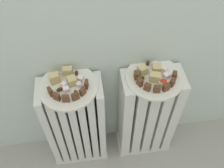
# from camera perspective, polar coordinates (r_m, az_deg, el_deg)

# --- Properties ---
(radiator_left) EXTENTS (0.31, 0.16, 0.64)m
(radiator_left) POSITION_cam_1_polar(r_m,az_deg,el_deg) (1.44, -7.84, -8.75)
(radiator_left) COLOR silver
(radiator_left) RESTS_ON ground_plane
(radiator_right) EXTENTS (0.31, 0.16, 0.64)m
(radiator_right) POSITION_cam_1_polar(r_m,az_deg,el_deg) (1.46, 7.66, -6.94)
(radiator_right) COLOR silver
(radiator_right) RESTS_ON ground_plane
(plate_left) EXTENTS (0.26, 0.26, 0.01)m
(plate_left) POSITION_cam_1_polar(r_m,az_deg,el_deg) (1.17, -9.56, -0.59)
(plate_left) COLOR silver
(plate_left) RESTS_ON radiator_left
(plate_right) EXTENTS (0.26, 0.26, 0.01)m
(plate_right) POSITION_cam_1_polar(r_m,az_deg,el_deg) (1.20, 9.29, 1.41)
(plate_right) COLOR silver
(plate_right) RESTS_ON radiator_right
(dark_cake_slice_left_0) EXTENTS (0.03, 0.03, 0.04)m
(dark_cake_slice_left_0) POSITION_cam_1_polar(r_m,az_deg,el_deg) (1.13, -13.37, -1.64)
(dark_cake_slice_left_0) COLOR #56351E
(dark_cake_slice_left_0) RESTS_ON plate_left
(dark_cake_slice_left_1) EXTENTS (0.03, 0.03, 0.04)m
(dark_cake_slice_left_1) POSITION_cam_1_polar(r_m,az_deg,el_deg) (1.11, -12.06, -2.74)
(dark_cake_slice_left_1) COLOR #56351E
(dark_cake_slice_left_1) RESTS_ON plate_left
(dark_cake_slice_left_2) EXTENTS (0.03, 0.02, 0.04)m
(dark_cake_slice_left_2) POSITION_cam_1_polar(r_m,az_deg,el_deg) (1.10, -10.12, -3.15)
(dark_cake_slice_left_2) COLOR #56351E
(dark_cake_slice_left_2) RESTS_ON plate_left
(dark_cake_slice_left_3) EXTENTS (0.03, 0.02, 0.04)m
(dark_cake_slice_left_3) POSITION_cam_1_polar(r_m,az_deg,el_deg) (1.10, -8.06, -2.73)
(dark_cake_slice_left_3) COLOR #56351E
(dark_cake_slice_left_3) RESTS_ON plate_left
(dark_cake_slice_left_4) EXTENTS (0.03, 0.03, 0.04)m
(dark_cake_slice_left_4) POSITION_cam_1_polar(r_m,az_deg,el_deg) (1.11, -6.44, -1.60)
(dark_cake_slice_left_4) COLOR #56351E
(dark_cake_slice_left_4) RESTS_ON plate_left
(dark_cake_slice_left_5) EXTENTS (0.02, 0.03, 0.04)m
(dark_cake_slice_left_5) POSITION_cam_1_polar(r_m,az_deg,el_deg) (1.13, -5.65, -0.07)
(dark_cake_slice_left_5) COLOR #56351E
(dark_cake_slice_left_5) RESTS_ON plate_left
(marble_cake_slice_left_0) EXTENTS (0.05, 0.04, 0.04)m
(marble_cake_slice_left_0) POSITION_cam_1_polar(r_m,az_deg,el_deg) (1.19, -9.73, 2.76)
(marble_cake_slice_left_0) COLOR tan
(marble_cake_slice_left_0) RESTS_ON plate_left
(marble_cake_slice_left_1) EXTENTS (0.05, 0.05, 0.04)m
(marble_cake_slice_left_1) POSITION_cam_1_polar(r_m,az_deg,el_deg) (1.15, -8.78, 0.68)
(marble_cake_slice_left_1) COLOR tan
(marble_cake_slice_left_1) RESTS_ON plate_left
(marble_cake_slice_left_2) EXTENTS (0.05, 0.05, 0.05)m
(marble_cake_slice_left_2) POSITION_cam_1_polar(r_m,az_deg,el_deg) (1.17, -12.50, 1.23)
(marble_cake_slice_left_2) COLOR tan
(marble_cake_slice_left_2) RESTS_ON plate_left
(turkish_delight_left_0) EXTENTS (0.03, 0.03, 0.03)m
(turkish_delight_left_0) POSITION_cam_1_polar(r_m,az_deg,el_deg) (1.13, -10.03, -1.19)
(turkish_delight_left_0) COLOR white
(turkish_delight_left_0) RESTS_ON plate_left
(turkish_delight_left_1) EXTENTS (0.03, 0.03, 0.02)m
(turkish_delight_left_1) POSITION_cam_1_polar(r_m,az_deg,el_deg) (1.16, -10.46, -0.16)
(turkish_delight_left_1) COLOR white
(turkish_delight_left_1) RESTS_ON plate_left
(turkish_delight_left_2) EXTENTS (0.02, 0.02, 0.02)m
(turkish_delight_left_2) POSITION_cam_1_polar(r_m,az_deg,el_deg) (1.15, -7.29, -0.14)
(turkish_delight_left_2) COLOR white
(turkish_delight_left_2) RESTS_ON plate_left
(turkish_delight_left_3) EXTENTS (0.03, 0.03, 0.02)m
(turkish_delight_left_3) POSITION_cam_1_polar(r_m,az_deg,el_deg) (1.17, -6.90, 1.20)
(turkish_delight_left_3) COLOR white
(turkish_delight_left_3) RESTS_ON plate_left
(medjool_date_left_0) EXTENTS (0.02, 0.03, 0.01)m
(medjool_date_left_0) POSITION_cam_1_polar(r_m,az_deg,el_deg) (1.20, -7.82, 2.41)
(medjool_date_left_0) COLOR #3D1E0F
(medjool_date_left_0) RESTS_ON plate_left
(medjool_date_left_1) EXTENTS (0.03, 0.03, 0.02)m
(medjool_date_left_1) POSITION_cam_1_polar(r_m,az_deg,el_deg) (1.15, -11.44, -1.19)
(medjool_date_left_1) COLOR #3D1E0F
(medjool_date_left_1) RESTS_ON plate_left
(medjool_date_left_2) EXTENTS (0.02, 0.03, 0.02)m
(medjool_date_left_2) POSITION_cam_1_polar(r_m,az_deg,el_deg) (1.12, -7.89, -1.81)
(medjool_date_left_2) COLOR #3D1E0F
(medjool_date_left_2) RESTS_ON plate_left
(medjool_date_left_3) EXTENTS (0.03, 0.03, 0.02)m
(medjool_date_left_3) POSITION_cam_1_polar(r_m,az_deg,el_deg) (1.20, -11.95, 2.07)
(medjool_date_left_3) COLOR #3D1E0F
(medjool_date_left_3) RESTS_ON plate_left
(dark_cake_slice_right_0) EXTENTS (0.02, 0.03, 0.04)m
(dark_cake_slice_right_0) POSITION_cam_1_polar(r_m,az_deg,el_deg) (1.16, 5.33, 1.92)
(dark_cake_slice_right_0) COLOR #56351E
(dark_cake_slice_right_0) RESTS_ON plate_right
(dark_cake_slice_right_1) EXTENTS (0.03, 0.03, 0.04)m
(dark_cake_slice_right_1) POSITION_cam_1_polar(r_m,az_deg,el_deg) (1.14, 6.13, 0.43)
(dark_cake_slice_right_1) COLOR #56351E
(dark_cake_slice_right_1) RESTS_ON plate_right
(dark_cake_slice_right_2) EXTENTS (0.03, 0.03, 0.04)m
(dark_cake_slice_right_2) POSITION_cam_1_polar(r_m,az_deg,el_deg) (1.13, 7.77, -0.68)
(dark_cake_slice_right_2) COLOR #56351E
(dark_cake_slice_right_2) RESTS_ON plate_right
(dark_cake_slice_right_3) EXTENTS (0.03, 0.02, 0.04)m
(dark_cake_slice_right_3) POSITION_cam_1_polar(r_m,az_deg,el_deg) (1.13, 9.84, -1.10)
(dark_cake_slice_right_3) COLOR #56351E
(dark_cake_slice_right_3) RESTS_ON plate_right
(dark_cake_slice_right_4) EXTENTS (0.03, 0.03, 0.04)m
(dark_cake_slice_right_4) POSITION_cam_1_polar(r_m,az_deg,el_deg) (1.14, 11.79, -0.71)
(dark_cake_slice_right_4) COLOR #56351E
(dark_cake_slice_right_4) RESTS_ON plate_right
(dark_cake_slice_right_5) EXTENTS (0.03, 0.03, 0.04)m
(dark_cake_slice_right_5) POSITION_cam_1_polar(r_m,az_deg,el_deg) (1.16, 13.13, 0.35)
(dark_cake_slice_right_5) COLOR #56351E
(dark_cake_slice_right_5) RESTS_ON plate_right
(dark_cake_slice_right_6) EXTENTS (0.02, 0.03, 0.04)m
(dark_cake_slice_right_6) POSITION_cam_1_polar(r_m,az_deg,el_deg) (1.19, 13.55, 1.80)
(dark_cake_slice_right_6) COLOR #56351E
(dark_cake_slice_right_6) RESTS_ON plate_right
(marble_cake_slice_right_0) EXTENTS (0.05, 0.05, 0.04)m
(marble_cake_slice_right_0) POSITION_cam_1_polar(r_m,az_deg,el_deg) (1.18, 6.66, 3.02)
(marble_cake_slice_right_0) COLOR tan
(marble_cake_slice_right_0) RESTS_ON plate_right
(marble_cake_slice_right_1) EXTENTS (0.05, 0.04, 0.05)m
(marble_cake_slice_right_1) POSITION_cam_1_polar(r_m,az_deg,el_deg) (1.16, 9.33, 1.42)
(marble_cake_slice_right_1) COLOR tan
(marble_cake_slice_right_1) RESTS_ON plate_right
(marble_cake_slice_right_2) EXTENTS (0.05, 0.05, 0.04)m
(marble_cake_slice_right_2) POSITION_cam_1_polar(r_m,az_deg,el_deg) (1.20, 9.73, 3.29)
(marble_cake_slice_right_2) COLOR tan
(marble_cake_slice_right_2) RESTS_ON plate_right
(turkish_delight_right_0) EXTENTS (0.03, 0.03, 0.02)m
(turkish_delight_right_0) POSITION_cam_1_polar(r_m,az_deg,el_deg) (1.23, 9.41, 4.20)
(turkish_delight_right_0) COLOR white
(turkish_delight_right_0) RESTS_ON plate_right
(turkish_delight_right_1) EXTENTS (0.03, 0.03, 0.02)m
(turkish_delight_right_1) POSITION_cam_1_polar(r_m,az_deg,el_deg) (1.22, 11.41, 3.16)
(turkish_delight_right_1) COLOR white
(turkish_delight_right_1) RESTS_ON plate_right
(turkish_delight_right_2) EXTENTS (0.03, 0.03, 0.03)m
(turkish_delight_right_2) POSITION_cam_1_polar(r_m,az_deg,el_deg) (1.19, 11.83, 1.79)
(turkish_delight_right_2) COLOR white
(turkish_delight_right_2) RESTS_ON plate_right
(medjool_date_right_0) EXTENTS (0.03, 0.03, 0.02)m
(medjool_date_right_0) POSITION_cam_1_polar(r_m,az_deg,el_deg) (1.24, 7.89, 4.53)
(medjool_date_right_0) COLOR #3D1E0F
(medjool_date_right_0) RESTS_ON plate_right
(medjool_date_right_1) EXTENTS (0.03, 0.02, 0.02)m
(medjool_date_right_1) POSITION_cam_1_polar(r_m,az_deg,el_deg) (1.17, 6.59, 1.20)
(medjool_date_right_1) COLOR #3D1E0F
(medjool_date_right_1) RESTS_ON plate_right
(jam_bowl_right) EXTENTS (0.04, 0.04, 0.02)m
(jam_bowl_right) POSITION_cam_1_polar(r_m,az_deg,el_deg) (1.16, 11.18, 0.30)
(jam_bowl_right) COLOR white
(jam_bowl_right) RESTS_ON plate_right
(fork) EXTENTS (0.04, 0.10, 0.00)m
(fork) POSITION_cam_1_polar(r_m,az_deg,el_deg) (1.19, 8.60, 1.46)
(fork) COLOR #B7B7BC
(fork) RESTS_ON plate_right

